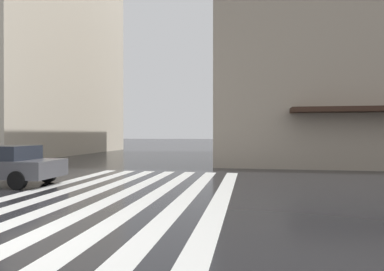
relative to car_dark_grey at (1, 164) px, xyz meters
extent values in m
cube|color=silver|center=(-1.50, -7.98, -0.75)|extent=(13.00, 0.50, 0.01)
cube|color=silver|center=(-1.50, -6.98, -0.75)|extent=(13.00, 0.50, 0.01)
cube|color=silver|center=(-1.50, -5.98, -0.75)|extent=(13.00, 0.50, 0.01)
cube|color=silver|center=(-1.50, -4.98, -0.75)|extent=(13.00, 0.50, 0.01)
cube|color=silver|center=(-1.50, -3.98, -0.75)|extent=(13.00, 0.50, 0.01)
cube|color=silver|center=(-1.50, -2.98, -0.75)|extent=(13.00, 0.50, 0.01)
cube|color=silver|center=(-1.50, -1.98, -0.75)|extent=(13.00, 0.50, 0.01)
cube|color=#4C4C51|center=(0.00, -0.04, -0.15)|extent=(1.75, 4.10, 0.60)
cylinder|color=black|center=(0.83, -1.29, -0.45)|extent=(0.20, 0.62, 0.62)
cylinder|color=black|center=(-0.83, -1.29, -0.45)|extent=(0.20, 0.62, 0.62)
camera|label=1|loc=(-10.36, -8.76, 1.08)|focal=30.68mm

